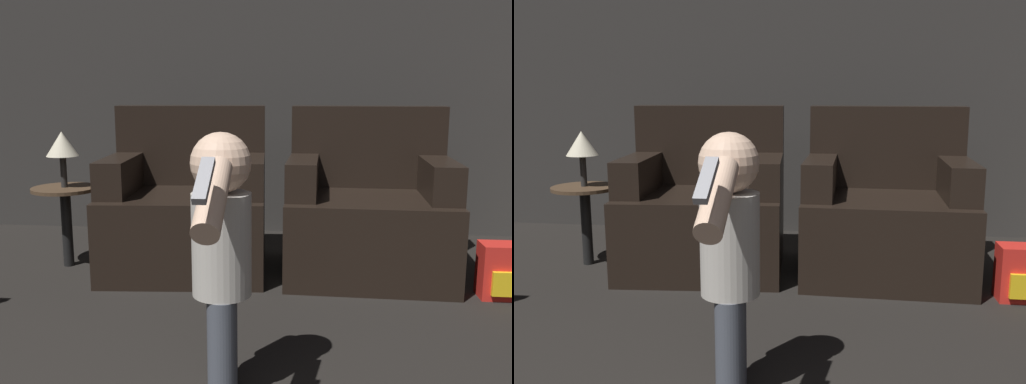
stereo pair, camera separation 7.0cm
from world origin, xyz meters
The scene contains 7 objects.
wall_back centered at (0.00, 4.50, 1.30)m, with size 8.40×0.05×2.60m.
armchair_left centered at (-0.37, 3.59, 0.33)m, with size 0.94×0.82×0.93m.
armchair_right centered at (0.66, 3.59, 0.33)m, with size 0.91×0.79×0.93m.
person_toddler centered at (0.04, 2.19, 0.53)m, with size 0.20×0.61×0.89m.
toy_backpack centered at (1.31, 3.23, 0.14)m, with size 0.26×0.17×0.28m.
side_table centered at (-1.08, 3.54, 0.37)m, with size 0.37×0.37×0.47m.
lamp centered at (-1.08, 3.54, 0.71)m, with size 0.18×0.18×0.32m.
Camera 2 is at (0.39, 0.43, 1.03)m, focal length 40.00 mm.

